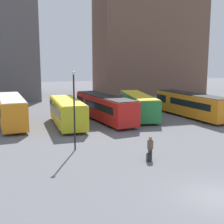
# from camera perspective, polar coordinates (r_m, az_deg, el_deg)

# --- Properties ---
(ground_plane) EXTENTS (160.00, 160.00, 0.00)m
(ground_plane) POSITION_cam_1_polar(r_m,az_deg,el_deg) (17.70, 18.90, -14.55)
(ground_plane) COLOR slate
(building_block_right) EXTENTS (20.45, 11.12, 28.59)m
(building_block_right) POSITION_cam_1_polar(r_m,az_deg,el_deg) (64.46, 6.77, 16.28)
(building_block_right) COLOR brown
(building_block_right) RESTS_ON ground_plane
(bus_0) EXTENTS (3.19, 10.09, 3.08)m
(bus_0) POSITION_cam_1_polar(r_m,az_deg,el_deg) (34.65, -17.94, 0.36)
(bus_0) COLOR orange
(bus_0) RESTS_ON ground_plane
(bus_1) EXTENTS (2.64, 9.07, 2.78)m
(bus_1) POSITION_cam_1_polar(r_m,az_deg,el_deg) (33.19, -8.18, 0.06)
(bus_1) COLOR gold
(bus_1) RESTS_ON ground_plane
(bus_2) EXTENTS (4.33, 11.66, 2.90)m
(bus_2) POSITION_cam_1_polar(r_m,az_deg,el_deg) (35.54, -1.39, 0.94)
(bus_2) COLOR red
(bus_2) RESTS_ON ground_plane
(bus_3) EXTENTS (3.94, 10.85, 2.74)m
(bus_3) POSITION_cam_1_polar(r_m,az_deg,el_deg) (37.92, 4.78, 1.35)
(bus_3) COLOR #237A38
(bus_3) RESTS_ON ground_plane
(bus_4) EXTENTS (3.98, 11.53, 2.86)m
(bus_4) POSITION_cam_1_polar(r_m,az_deg,el_deg) (38.85, 14.21, 1.38)
(bus_4) COLOR orange
(bus_4) RESTS_ON ground_plane
(traveler) EXTENTS (0.47, 0.47, 1.65)m
(traveler) POSITION_cam_1_polar(r_m,az_deg,el_deg) (22.46, 7.01, -6.13)
(traveler) COLOR #4C3828
(traveler) RESTS_ON ground_plane
(suitcase) EXTENTS (0.27, 0.46, 0.76)m
(suitcase) POSITION_cam_1_polar(r_m,az_deg,el_deg) (22.19, 6.71, -8.25)
(suitcase) COLOR black
(suitcase) RESTS_ON ground_plane
(lamp_post_0) EXTENTS (0.28, 0.28, 6.15)m
(lamp_post_0) POSITION_cam_1_polar(r_m,az_deg,el_deg) (23.98, -6.94, 1.29)
(lamp_post_0) COLOR black
(lamp_post_0) RESTS_ON ground_plane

